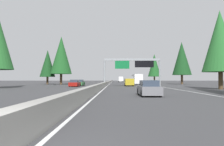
{
  "coord_description": "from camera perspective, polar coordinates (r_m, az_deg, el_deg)",
  "views": [
    {
      "loc": [
        -3.61,
        -2.05,
        1.57
      ],
      "look_at": [
        46.08,
        -1.31,
        3.07
      ],
      "focal_mm": 32.92,
      "sensor_mm": 36.0,
      "label": 1
    }
  ],
  "objects": [
    {
      "name": "conifer_left_near",
      "position": [
        63.07,
        -13.92,
        4.8
      ],
      "size": [
        6.28,
        6.28,
        14.28
      ],
      "color": "#4C3823",
      "rests_on": "ground"
    },
    {
      "name": "box_truck_far_right",
      "position": [
        112.87,
        2.42,
        -1.7
      ],
      "size": [
        8.5,
        2.4,
        2.95
      ],
      "color": "white",
      "rests_on": "ground"
    },
    {
      "name": "ground_plane",
      "position": [
        63.66,
        -1.0,
        -3.14
      ],
      "size": [
        320.0,
        320.0,
        0.0
      ],
      "primitive_type": "plane",
      "color": "#38383A"
    },
    {
      "name": "conifer_right_mid",
      "position": [
        67.27,
        18.8,
        3.84
      ],
      "size": [
        5.78,
        5.78,
        13.14
      ],
      "color": "#4C3823",
      "rests_on": "ground"
    },
    {
      "name": "oncoming_far",
      "position": [
        43.94,
        -10.28,
        -2.86
      ],
      "size": [
        4.4,
        1.8,
        1.47
      ],
      "rotation": [
        0.0,
        0.0,
        3.14
      ],
      "color": "maroon",
      "rests_on": "ground"
    },
    {
      "name": "sign_gantry_overhead",
      "position": [
        46.12,
        5.81,
        2.47
      ],
      "size": [
        0.5,
        12.68,
        6.21
      ],
      "color": "gray",
      "rests_on": "ground"
    },
    {
      "name": "oncoming_near",
      "position": [
        50.35,
        -8.87,
        -2.72
      ],
      "size": [
        4.4,
        1.8,
        1.47
      ],
      "rotation": [
        0.0,
        0.0,
        3.14
      ],
      "color": "#2D6B38",
      "rests_on": "ground"
    },
    {
      "name": "shoulder_stripe_median",
      "position": [
        73.65,
        -0.55,
        -2.94
      ],
      "size": [
        160.0,
        0.16,
        0.01
      ],
      "primitive_type": "cube",
      "color": "silver",
      "rests_on": "ground"
    },
    {
      "name": "sedan_far_left",
      "position": [
        19.95,
        10.15,
        -4.25
      ],
      "size": [
        4.4,
        1.8,
        1.47
      ],
      "color": "slate",
      "rests_on": "ground"
    },
    {
      "name": "conifer_right_far",
      "position": [
        90.39,
        11.67,
        2.1
      ],
      "size": [
        5.47,
        5.47,
        12.42
      ],
      "color": "#4C3823",
      "rests_on": "ground"
    },
    {
      "name": "shoulder_stripe_right",
      "position": [
        74.24,
        8.19,
        -2.92
      ],
      "size": [
        160.0,
        0.16,
        0.01
      ],
      "primitive_type": "cube",
      "color": "silver",
      "rests_on": "ground"
    },
    {
      "name": "minivan_mid_center",
      "position": [
        47.51,
        4.77,
        -2.47
      ],
      "size": [
        5.0,
        1.95,
        1.69
      ],
      "color": "#AD931E",
      "rests_on": "ground"
    },
    {
      "name": "conifer_left_mid",
      "position": [
        65.82,
        -17.45,
        2.53
      ],
      "size": [
        4.61,
        4.61,
        10.48
      ],
      "color": "#4C3823",
      "rests_on": "ground"
    },
    {
      "name": "conifer_right_near",
      "position": [
        36.34,
        27.81,
        7.86
      ],
      "size": [
        5.43,
        5.43,
        12.33
      ],
      "color": "#4C3823",
      "rests_on": "ground"
    },
    {
      "name": "bus_distant_b",
      "position": [
        67.21,
        6.89,
        -1.59
      ],
      "size": [
        11.5,
        2.55,
        3.1
      ],
      "color": "white",
      "rests_on": "ground"
    },
    {
      "name": "median_barrier",
      "position": [
        83.65,
        -0.76,
        -2.49
      ],
      "size": [
        180.0,
        0.56,
        0.9
      ],
      "primitive_type": "cube",
      "color": "gray",
      "rests_on": "ground"
    }
  ]
}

